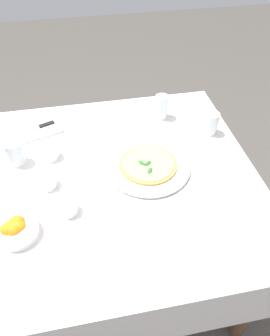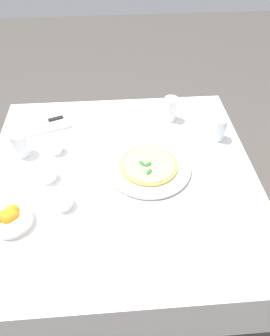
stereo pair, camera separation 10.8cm
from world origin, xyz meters
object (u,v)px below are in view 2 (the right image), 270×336
at_px(pizza, 149,165).
at_px(napkin_folded, 47,123).
at_px(pizza_plate, 149,167).
at_px(coffee_cup_left_edge, 54,147).
at_px(coffee_cup_far_left, 63,202).
at_px(citrus_bowl, 10,218).
at_px(coffee_cup_center_back, 47,175).
at_px(dinner_knife, 46,121).
at_px(water_glass_right_edge, 21,145).
at_px(water_glass_near_right, 170,110).
at_px(water_glass_near_left, 218,130).

bearing_deg(pizza, napkin_folded, -36.49).
xyz_separation_m(pizza_plate, coffee_cup_left_edge, (0.41, -0.14, 0.02)).
bearing_deg(coffee_cup_far_left, citrus_bowl, 18.75).
distance_m(pizza_plate, napkin_folded, 0.59).
relative_size(coffee_cup_center_back, dinner_knife, 0.69).
xyz_separation_m(coffee_cup_left_edge, citrus_bowl, (0.12, 0.38, -0.00)).
bearing_deg(water_glass_right_edge, citrus_bowl, 93.42).
relative_size(dinner_knife, citrus_bowl, 1.26).
distance_m(water_glass_near_right, water_glass_right_edge, 0.73).
relative_size(pizza_plate, coffee_cup_far_left, 2.75).
bearing_deg(pizza, dinner_knife, -36.26).
bearing_deg(coffee_cup_left_edge, coffee_cup_center_back, 86.17).
bearing_deg(water_glass_near_left, coffee_cup_center_back, 15.58).
height_order(water_glass_near_left, napkin_folded, water_glass_near_left).
distance_m(water_glass_right_edge, napkin_folded, 0.22).
distance_m(pizza, water_glass_near_right, 0.38).
bearing_deg(water_glass_near_left, coffee_cup_left_edge, 3.34).
relative_size(water_glass_near_right, citrus_bowl, 0.80).
bearing_deg(coffee_cup_center_back, water_glass_near_right, -146.04).
xyz_separation_m(coffee_cup_center_back, dinner_knife, (0.05, -0.38, -0.00)).
distance_m(napkin_folded, dinner_knife, 0.01).
height_order(dinner_knife, citrus_bowl, citrus_bowl).
distance_m(dinner_knife, citrus_bowl, 0.59).
distance_m(pizza_plate, pizza, 0.01).
xyz_separation_m(coffee_cup_center_back, coffee_cup_far_left, (-0.08, 0.15, -0.00)).
bearing_deg(coffee_cup_center_back, dinner_knife, -82.17).
distance_m(coffee_cup_far_left, water_glass_near_left, 0.78).
xyz_separation_m(water_glass_near_left, citrus_bowl, (0.87, 0.42, -0.02)).
xyz_separation_m(coffee_cup_far_left, water_glass_near_right, (-0.49, -0.53, 0.03)).
xyz_separation_m(pizza_plate, water_glass_right_edge, (0.55, -0.14, 0.04)).
distance_m(coffee_cup_left_edge, water_glass_near_right, 0.60).
bearing_deg(citrus_bowl, coffee_cup_far_left, -161.25).
relative_size(pizza, coffee_cup_left_edge, 1.90).
height_order(pizza, coffee_cup_left_edge, coffee_cup_left_edge).
distance_m(water_glass_near_left, water_glass_right_edge, 0.90).
bearing_deg(dinner_knife, water_glass_near_left, 148.03).
xyz_separation_m(napkin_folded, citrus_bowl, (0.06, 0.59, 0.02)).
height_order(coffee_cup_left_edge, water_glass_right_edge, water_glass_right_edge).
bearing_deg(pizza_plate, pizza, 56.57).
height_order(coffee_cup_left_edge, dinner_knife, coffee_cup_left_edge).
xyz_separation_m(pizza_plate, napkin_folded, (0.47, -0.35, -0.00)).
height_order(coffee_cup_far_left, water_glass_near_left, water_glass_near_left).
relative_size(pizza_plate, coffee_cup_left_edge, 2.76).
bearing_deg(coffee_cup_left_edge, napkin_folded, -73.82).
bearing_deg(water_glass_near_left, pizza, 28.12).
xyz_separation_m(pizza, water_glass_near_right, (-0.15, -0.35, 0.03)).
height_order(coffee_cup_far_left, dinner_knife, coffee_cup_far_left).
bearing_deg(coffee_cup_left_edge, coffee_cup_far_left, 101.57).
bearing_deg(coffee_cup_far_left, pizza_plate, -152.73).
distance_m(water_glass_near_left, citrus_bowl, 0.97).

